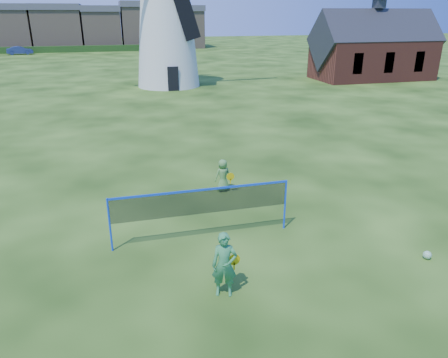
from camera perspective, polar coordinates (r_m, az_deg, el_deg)
name	(u,v)px	position (r m, az deg, el deg)	size (l,w,h in m)	color
ground	(222,233)	(12.51, -0.30, -7.31)	(220.00, 220.00, 0.00)	black
windmill	(166,18)	(38.17, -7.81, 20.72)	(13.03, 5.37, 16.88)	white
chapel	(373,50)	(44.72, 19.50, 16.09)	(11.49, 5.57, 9.72)	brown
badminton_net	(202,203)	(11.72, -3.04, -3.19)	(5.05, 0.05, 1.55)	blue
player_girl	(224,265)	(9.64, 0.06, -11.50)	(0.74, 0.52, 1.56)	#34824A
player_boy	(223,175)	(15.18, -0.14, 0.49)	(0.68, 0.49, 1.18)	#538A42
play_ball	(427,255)	(12.46, 25.71, -9.21)	(0.22, 0.22, 0.22)	green
terraced_houses	(7,27)	(84.18, -27.24, 17.74)	(66.93, 8.40, 8.00)	gray
car_right	(20,50)	(75.53, -25.82, 15.34)	(1.32, 3.77, 1.24)	navy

